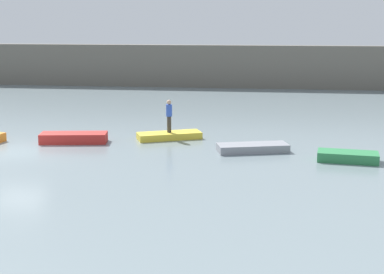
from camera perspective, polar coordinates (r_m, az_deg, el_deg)
ground_plane at (r=28.12m, az=-17.40°, el=-1.43°), size 120.00×120.00×0.00m
embankment_wall at (r=53.55m, az=-5.29°, el=7.26°), size 80.00×1.20×3.91m
rowboat_red at (r=29.37m, az=-11.95°, el=-0.08°), size 3.50×1.65×0.51m
rowboat_yellow at (r=29.68m, az=-2.33°, el=0.14°), size 3.53×2.40×0.35m
rowboat_grey at (r=26.95m, az=6.20°, el=-1.10°), size 3.56×2.05×0.38m
rowboat_green at (r=25.91m, az=15.57°, el=-1.93°), size 2.76×1.48×0.43m
person_blue_shirt at (r=29.47m, az=-2.35°, el=2.33°), size 0.32×0.32×1.73m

